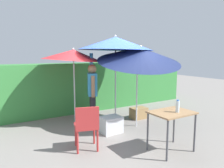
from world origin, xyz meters
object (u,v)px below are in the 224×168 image
object	(u,v)px
person_vendor	(92,91)
folding_table	(172,117)
umbrella_rainbow	(116,43)
crate_cardboard	(139,113)
chair_plastic	(87,125)
umbrella_yellow	(73,55)
bottle_water	(178,106)
umbrella_orange	(139,54)
cooler_box	(111,125)

from	to	relation	value
person_vendor	folding_table	size ratio (longest dim) A/B	2.35
umbrella_rainbow	crate_cardboard	bearing A→B (deg)	-19.42
chair_plastic	crate_cardboard	distance (m)	2.47
crate_cardboard	umbrella_yellow	bearing A→B (deg)	157.56
person_vendor	bottle_water	xyz separation A→B (m)	(0.73, -2.13, -0.04)
umbrella_yellow	person_vendor	world-z (taller)	umbrella_yellow
umbrella_yellow	crate_cardboard	xyz separation A→B (m)	(1.69, -0.70, -1.67)
umbrella_orange	crate_cardboard	distance (m)	1.83
crate_cardboard	chair_plastic	bearing A→B (deg)	-152.36
person_vendor	folding_table	distance (m)	2.17
person_vendor	cooler_box	bearing A→B (deg)	-73.83
umbrella_yellow	chair_plastic	xyz separation A→B (m)	(-0.47, -1.83, -1.32)
umbrella_rainbow	folding_table	distance (m)	2.67
folding_table	person_vendor	bearing A→B (deg)	108.18
crate_cardboard	bottle_water	size ratio (longest dim) A/B	1.91
umbrella_orange	umbrella_yellow	xyz separation A→B (m)	(-1.25, 1.23, -0.02)
umbrella_orange	folding_table	world-z (taller)	umbrella_orange
folding_table	bottle_water	bearing A→B (deg)	-51.80
umbrella_rainbow	chair_plastic	world-z (taller)	umbrella_rainbow
bottle_water	umbrella_orange	bearing A→B (deg)	79.61
person_vendor	chair_plastic	xyz separation A→B (m)	(-0.70, -1.18, -0.42)
umbrella_rainbow	umbrella_orange	bearing A→B (deg)	-74.08
bottle_water	cooler_box	bearing A→B (deg)	110.21
crate_cardboard	bottle_water	bearing A→B (deg)	-109.23
cooler_box	bottle_water	xyz separation A→B (m)	(0.56, -1.51, 0.70)
umbrella_rainbow	person_vendor	distance (m)	1.46
umbrella_rainbow	folding_table	size ratio (longest dim) A/B	2.96
person_vendor	crate_cardboard	world-z (taller)	person_vendor
umbrella_orange	bottle_water	size ratio (longest dim) A/B	9.75
umbrella_yellow	chair_plastic	bearing A→B (deg)	-104.41
umbrella_rainbow	bottle_water	xyz separation A→B (m)	(-0.07, -2.31, -1.25)
person_vendor	crate_cardboard	xyz separation A→B (m)	(1.46, -0.05, -0.78)
cooler_box	folding_table	size ratio (longest dim) A/B	0.60
person_vendor	chair_plastic	distance (m)	1.44
chair_plastic	folding_table	bearing A→B (deg)	-32.12
umbrella_orange	chair_plastic	world-z (taller)	umbrella_orange
folding_table	umbrella_yellow	bearing A→B (deg)	108.57
umbrella_yellow	chair_plastic	world-z (taller)	umbrella_yellow
folding_table	bottle_water	distance (m)	0.23
umbrella_rainbow	crate_cardboard	world-z (taller)	umbrella_rainbow
folding_table	umbrella_rainbow	bearing A→B (deg)	86.68
cooler_box	folding_table	world-z (taller)	folding_table
umbrella_rainbow	bottle_water	bearing A→B (deg)	-91.67
cooler_box	chair_plastic	bearing A→B (deg)	-147.38
umbrella_rainbow	person_vendor	xyz separation A→B (m)	(-0.80, -0.18, -1.21)
umbrella_rainbow	person_vendor	bearing A→B (deg)	-167.20
cooler_box	folding_table	distance (m)	1.59
umbrella_rainbow	chair_plastic	distance (m)	2.60
umbrella_yellow	crate_cardboard	distance (m)	2.48
umbrella_orange	chair_plastic	bearing A→B (deg)	-160.65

